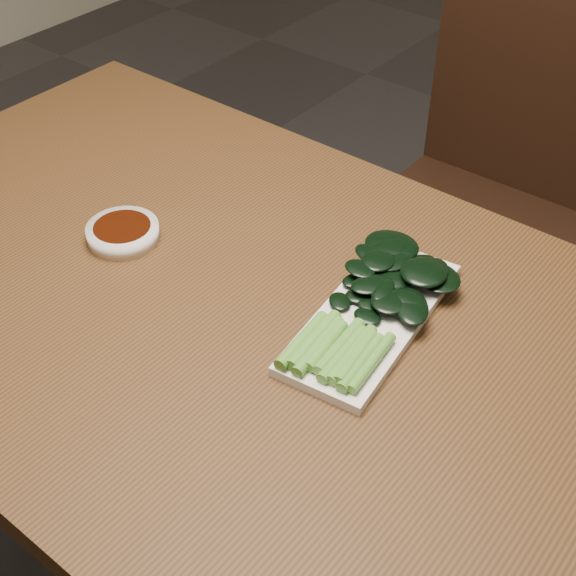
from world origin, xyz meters
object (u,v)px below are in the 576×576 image
at_px(table, 245,342).
at_px(chair_far, 490,196).
at_px(sauce_bowl, 123,232).
at_px(serving_plate, 371,317).
at_px(gai_lan, 380,296).

xyz_separation_m(table, chair_far, (-0.01, 0.81, -0.19)).
bearing_deg(sauce_bowl, table, 0.43).
xyz_separation_m(serving_plate, gai_lan, (-0.00, 0.02, 0.02)).
bearing_deg(chair_far, serving_plate, -78.34).
bearing_deg(chair_far, table, -90.10).
relative_size(serving_plate, gai_lan, 1.01).
height_order(table, serving_plate, serving_plate).
bearing_deg(table, chair_far, 90.92).
relative_size(sauce_bowl, serving_plate, 0.33).
bearing_deg(serving_plate, chair_far, 102.67).
relative_size(table, sauce_bowl, 13.25).
distance_m(table, gai_lan, 0.21).
height_order(sauce_bowl, serving_plate, sauce_bowl).
distance_m(table, serving_plate, 0.19).
height_order(chair_far, sauce_bowl, chair_far).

